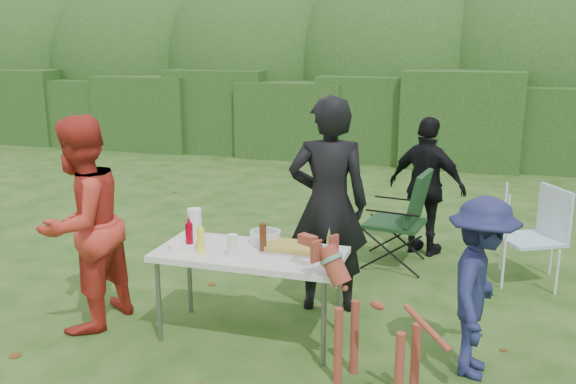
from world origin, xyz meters
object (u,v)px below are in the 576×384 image
(folding_table, at_px, (250,258))
(mustard_bottle, at_px, (201,240))
(beer_bottle, at_px, (263,238))
(person_red_jacket, at_px, (82,224))
(lawn_chair, at_px, (530,235))
(ketchup_bottle, at_px, (189,236))
(person_black_puffy, at_px, (427,187))
(camping_chair, at_px, (395,218))
(child, at_px, (480,288))
(paper_towel_roll, at_px, (195,224))
(dog, at_px, (377,327))
(person_cook, at_px, (328,205))

(folding_table, height_order, mustard_bottle, mustard_bottle)
(beer_bottle, bearing_deg, mustard_bottle, -162.55)
(folding_table, distance_m, person_red_jacket, 1.43)
(lawn_chair, bearing_deg, ketchup_bottle, 8.08)
(person_black_puffy, xyz_separation_m, camping_chair, (-0.29, -0.47, -0.25))
(child, distance_m, lawn_chair, 2.05)
(folding_table, bearing_deg, paper_towel_roll, 162.75)
(dog, distance_m, ketchup_bottle, 1.68)
(folding_table, xyz_separation_m, lawn_chair, (2.26, 1.93, -0.20))
(folding_table, distance_m, child, 1.76)
(ketchup_bottle, xyz_separation_m, paper_towel_roll, (-0.08, 0.27, 0.02))
(person_cook, bearing_deg, ketchup_bottle, 28.04)
(child, height_order, lawn_chair, child)
(person_cook, relative_size, lawn_chair, 1.98)
(folding_table, relative_size, ketchup_bottle, 6.82)
(person_red_jacket, bearing_deg, lawn_chair, 125.73)
(lawn_chair, height_order, mustard_bottle, lawn_chair)
(person_cook, relative_size, camping_chair, 1.82)
(person_red_jacket, distance_m, ketchup_bottle, 0.93)
(person_red_jacket, xyz_separation_m, mustard_bottle, (1.05, 0.06, -0.06))
(folding_table, height_order, lawn_chair, lawn_chair)
(folding_table, relative_size, paper_towel_roll, 5.77)
(folding_table, distance_m, person_black_puffy, 2.77)
(lawn_chair, distance_m, paper_towel_roll, 3.34)
(child, bearing_deg, beer_bottle, 94.48)
(lawn_chair, bearing_deg, person_red_jacket, 1.70)
(child, bearing_deg, paper_towel_roll, 90.99)
(ketchup_bottle, bearing_deg, folding_table, 11.84)
(person_red_jacket, bearing_deg, dog, 88.23)
(person_cook, bearing_deg, dog, 103.07)
(person_cook, xyz_separation_m, beer_bottle, (-0.35, -0.74, -0.11))
(person_red_jacket, bearing_deg, camping_chair, 139.55)
(person_cook, bearing_deg, person_red_jacket, 13.03)
(child, bearing_deg, folding_table, 94.83)
(lawn_chair, height_order, ketchup_bottle, lawn_chair)
(person_black_puffy, relative_size, dog, 1.52)
(ketchup_bottle, height_order, beer_bottle, beer_bottle)
(folding_table, height_order, person_cook, person_cook)
(camping_chair, relative_size, mustard_bottle, 5.32)
(beer_bottle, bearing_deg, person_cook, 64.25)
(lawn_chair, height_order, beer_bottle, beer_bottle)
(lawn_chair, bearing_deg, camping_chair, -32.53)
(child, bearing_deg, ketchup_bottle, 97.76)
(camping_chair, relative_size, lawn_chair, 1.09)
(camping_chair, height_order, mustard_bottle, camping_chair)
(ketchup_bottle, distance_m, paper_towel_roll, 0.29)
(person_black_puffy, height_order, mustard_bottle, person_black_puffy)
(person_cook, xyz_separation_m, mustard_bottle, (-0.82, -0.88, -0.13))
(camping_chair, distance_m, ketchup_bottle, 2.55)
(beer_bottle, bearing_deg, person_red_jacket, -172.17)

